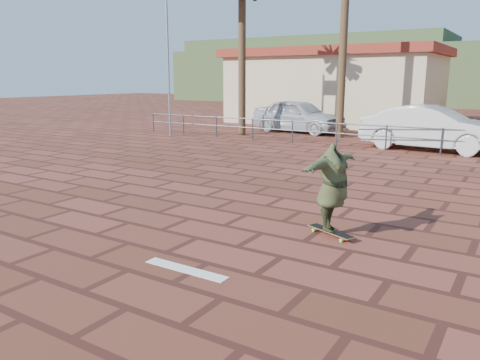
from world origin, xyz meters
name	(u,v)px	position (x,y,z in m)	size (l,w,h in m)	color
ground	(197,238)	(0.00, 0.00, 0.00)	(120.00, 120.00, 0.00)	brown
paint_stripe	(186,269)	(0.70, -1.20, 0.00)	(1.40, 0.22, 0.01)	white
guardrail	(386,133)	(0.00, 12.00, 0.68)	(24.06, 0.06, 1.00)	#47494F
flagpole	(169,36)	(-9.87, 11.00, 4.64)	(1.30, 0.10, 8.00)	gray
building_west	(335,86)	(-6.00, 22.00, 2.28)	(12.60, 7.60, 4.50)	beige
hill_back	(315,69)	(-22.00, 56.00, 4.00)	(35.00, 14.00, 8.00)	#384C28
longboard	(331,232)	(1.94, 1.36, 0.08)	(0.99, 0.59, 0.10)	olive
skateboarder	(333,188)	(1.94, 1.36, 0.88)	(1.92, 0.52, 1.56)	#3A4324
car_silver	(298,116)	(-5.61, 16.00, 0.85)	(2.01, 4.98, 1.70)	#BABEC2
car_white	(432,128)	(1.46, 13.00, 0.86)	(1.82, 5.23, 1.72)	silver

